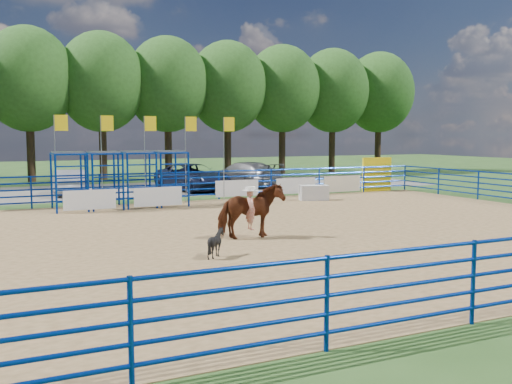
# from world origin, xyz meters

# --- Properties ---
(ground) EXTENTS (120.00, 120.00, 0.00)m
(ground) POSITION_xyz_m (0.00, 0.00, 0.00)
(ground) COLOR #355823
(ground) RESTS_ON ground
(arena_dirt) EXTENTS (30.00, 20.00, 0.02)m
(arena_dirt) POSITION_xyz_m (0.00, 0.00, 0.01)
(arena_dirt) COLOR #9B7B4D
(arena_dirt) RESTS_ON ground
(gravel_strip) EXTENTS (40.00, 10.00, 0.01)m
(gravel_strip) POSITION_xyz_m (0.00, 17.00, 0.01)
(gravel_strip) COLOR slate
(gravel_strip) RESTS_ON ground
(announcer_table) EXTENTS (1.56, 1.05, 0.76)m
(announcer_table) POSITION_xyz_m (7.21, 7.56, 0.40)
(announcer_table) COLOR silver
(announcer_table) RESTS_ON arena_dirt
(horse_and_rider) EXTENTS (2.08, 0.95, 2.30)m
(horse_and_rider) POSITION_xyz_m (-0.13, -0.86, 0.94)
(horse_and_rider) COLOR #5C2812
(horse_and_rider) RESTS_ON arena_dirt
(calf) EXTENTS (0.73, 0.66, 0.78)m
(calf) POSITION_xyz_m (-2.14, -3.01, 0.41)
(calf) COLOR black
(calf) RESTS_ON arena_dirt
(car_b) EXTENTS (1.62, 4.35, 1.42)m
(car_b) POSITION_xyz_m (-3.73, 15.53, 0.72)
(car_b) COLOR gray
(car_b) RESTS_ON gravel_strip
(car_c) EXTENTS (3.78, 6.15, 1.59)m
(car_c) POSITION_xyz_m (3.32, 15.10, 0.80)
(car_c) COLOR #141932
(car_c) RESTS_ON gravel_strip
(car_d) EXTENTS (3.99, 5.92, 1.59)m
(car_d) POSITION_xyz_m (7.13, 16.30, 0.81)
(car_d) COLOR #4E4E51
(car_d) RESTS_ON gravel_strip
(perimeter_fence) EXTENTS (30.10, 20.10, 1.50)m
(perimeter_fence) POSITION_xyz_m (0.00, 0.00, 0.75)
(perimeter_fence) COLOR navy
(perimeter_fence) RESTS_ON ground
(chute_assembly) EXTENTS (19.32, 2.41, 4.20)m
(chute_assembly) POSITION_xyz_m (-1.90, 8.84, 1.26)
(chute_assembly) COLOR navy
(chute_assembly) RESTS_ON ground
(treeline) EXTENTS (56.40, 6.40, 11.24)m
(treeline) POSITION_xyz_m (0.00, 26.00, 7.53)
(treeline) COLOR #3F2B19
(treeline) RESTS_ON ground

